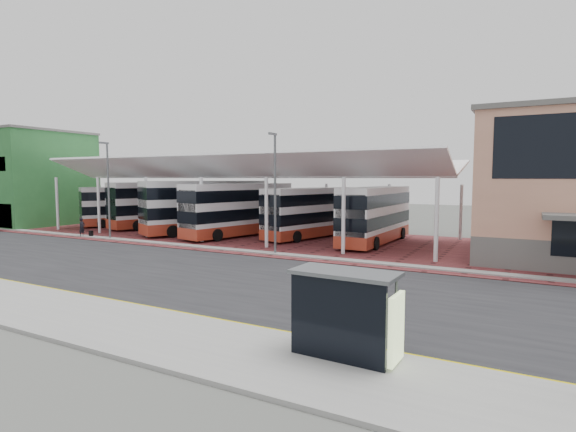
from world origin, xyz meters
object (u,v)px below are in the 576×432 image
(bus_4, at_px, (312,213))
(pedestrian, at_px, (82,227))
(bus_0, at_px, (131,206))
(bus_shelter, at_px, (350,306))
(bus_3, at_px, (239,210))
(bus_1, at_px, (164,205))
(bus_2, at_px, (206,207))
(bus_5, at_px, (375,215))

(bus_4, height_order, pedestrian, bus_4)
(bus_0, bearing_deg, bus_shelter, -3.72)
(bus_3, xyz_separation_m, pedestrian, (-11.65, -6.94, -1.45))
(pedestrian, bearing_deg, bus_3, -70.25)
(bus_1, relative_size, bus_2, 0.99)
(bus_0, height_order, bus_4, bus_4)
(pedestrian, bearing_deg, bus_5, -81.36)
(bus_0, xyz_separation_m, bus_shelter, (33.27, -22.88, -0.46))
(bus_2, bearing_deg, pedestrian, -110.40)
(bus_3, xyz_separation_m, bus_5, (11.85, 1.47, -0.11))
(bus_0, relative_size, bus_2, 0.84)
(bus_5, bearing_deg, bus_4, 174.98)
(bus_1, distance_m, pedestrian, 9.33)
(bus_3, height_order, bus_shelter, bus_3)
(bus_2, relative_size, bus_5, 1.09)
(bus_1, relative_size, bus_5, 1.08)
(bus_4, bearing_deg, bus_shelter, -48.05)
(bus_0, distance_m, bus_1, 4.31)
(bus_0, height_order, bus_2, bus_2)
(bus_5, bearing_deg, bus_shelter, -72.75)
(bus_4, height_order, bus_5, bus_5)
(bus_3, bearing_deg, bus_0, -173.61)
(bus_2, relative_size, bus_4, 1.10)
(bus_1, bearing_deg, bus_3, 6.45)
(bus_1, distance_m, bus_2, 7.34)
(bus_3, relative_size, bus_4, 1.08)
(bus_2, height_order, bus_3, bus_2)
(bus_1, height_order, bus_5, bus_1)
(bus_shelter, bearing_deg, bus_2, 138.00)
(bus_0, xyz_separation_m, bus_2, (11.33, -1.57, 0.34))
(bus_1, height_order, bus_4, bus_1)
(bus_0, distance_m, bus_3, 15.22)
(bus_2, relative_size, pedestrian, 7.00)
(pedestrian, bearing_deg, bus_4, -73.88)
(bus_2, bearing_deg, bus_4, 38.53)
(bus_1, xyz_separation_m, bus_4, (16.88, -0.09, -0.20))
(bus_0, distance_m, pedestrian, 9.46)
(bus_0, height_order, bus_3, bus_3)
(bus_4, relative_size, bus_shelter, 3.43)
(bus_shelter, bearing_deg, bus_4, 119.67)
(bus_1, height_order, pedestrian, bus_1)
(bus_5, height_order, pedestrian, bus_5)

